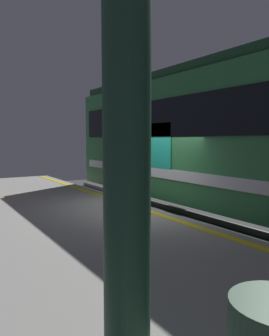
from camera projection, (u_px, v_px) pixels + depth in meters
name	position (u px, v px, depth m)	size (l,w,h in m)	color
ground_plane	(147.00, 243.00, 7.69)	(24.05, 24.05, 0.00)	#3D3D3F
platform	(64.00, 239.00, 6.56)	(15.08, 4.07, 0.90)	gray
safety_line	(136.00, 207.00, 7.45)	(14.78, 0.16, 0.01)	yellow
track_rail_near	(188.00, 232.00, 8.38)	(19.61, 0.08, 0.16)	slate
track_rail_far	(226.00, 224.00, 9.15)	(19.61, 0.08, 0.16)	slate
passenger	(119.00, 163.00, 7.27)	(0.57, 0.55, 1.72)	brown
handbag	(133.00, 204.00, 6.97)	(0.38, 0.35, 0.37)	maroon
station_column	(127.00, 92.00, 2.14)	(0.33, 0.33, 3.74)	#1E3F2D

